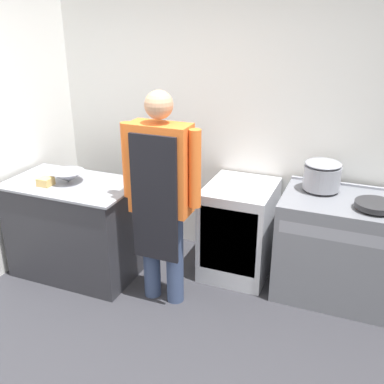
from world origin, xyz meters
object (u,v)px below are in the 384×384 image
object	(u,v)px
fridge_unit	(239,229)
mixing_bowl	(68,177)
stove	(341,248)
plastic_tub	(46,182)
saute_pan	(375,205)
person_cook	(161,189)
stock_pot	(322,175)

from	to	relation	value
fridge_unit	mixing_bowl	xyz separation A→B (m)	(-1.39, -0.55, 0.50)
stove	mixing_bowl	size ratio (longest dim) A/B	3.45
plastic_tub	stove	bearing A→B (deg)	15.33
plastic_tub	saute_pan	distance (m)	2.65
person_cook	fridge_unit	bearing A→B (deg)	55.08
stove	plastic_tub	world-z (taller)	plastic_tub
saute_pan	stove	bearing A→B (deg)	149.36
fridge_unit	person_cook	world-z (taller)	person_cook
fridge_unit	saute_pan	distance (m)	1.20
stock_pot	person_cook	bearing A→B (deg)	-146.32
mixing_bowl	stock_pot	bearing A→B (deg)	17.38
person_cook	mixing_bowl	xyz separation A→B (m)	(-0.94, 0.10, -0.07)
fridge_unit	saute_pan	world-z (taller)	saute_pan
stock_pot	plastic_tub	bearing A→B (deg)	-160.29
fridge_unit	saute_pan	bearing A→B (deg)	-7.79
fridge_unit	plastic_tub	world-z (taller)	plastic_tub
fridge_unit	person_cook	xyz separation A→B (m)	(-0.45, -0.65, 0.57)
fridge_unit	saute_pan	size ratio (longest dim) A/B	2.81
plastic_tub	saute_pan	world-z (taller)	plastic_tub
mixing_bowl	plastic_tub	xyz separation A→B (m)	(-0.13, -0.14, -0.02)
stove	plastic_tub	size ratio (longest dim) A/B	8.87
plastic_tub	stock_pot	bearing A→B (deg)	19.71
mixing_bowl	plastic_tub	distance (m)	0.19
plastic_tub	stock_pot	size ratio (longest dim) A/B	0.38
fridge_unit	mixing_bowl	size ratio (longest dim) A/B	2.90
fridge_unit	stock_pot	size ratio (longest dim) A/B	2.80
mixing_bowl	plastic_tub	size ratio (longest dim) A/B	2.57
plastic_tub	person_cook	bearing A→B (deg)	2.12
person_cook	plastic_tub	bearing A→B (deg)	-177.88
person_cook	plastic_tub	distance (m)	1.07
fridge_unit	person_cook	size ratio (longest dim) A/B	0.48
mixing_bowl	saute_pan	size ratio (longest dim) A/B	0.97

